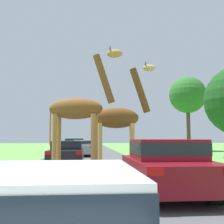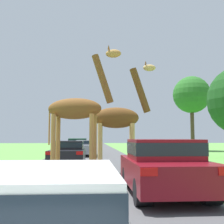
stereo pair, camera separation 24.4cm
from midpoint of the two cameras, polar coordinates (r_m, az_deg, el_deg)
name	(u,v)px [view 2 (the right image)]	position (r m, az deg, el deg)	size (l,w,h in m)	color
road	(90,153)	(29.08, -4.17, -8.24)	(6.56, 120.00, 0.00)	#4C4C4F
giraffe_near_road	(119,119)	(12.34, 2.05, -1.53)	(2.80, 0.94, 4.96)	tan
giraffe_companion	(78,113)	(10.13, -6.28, -0.10)	(2.70, 1.01, 4.87)	#B77F3D
car_queue_right	(86,147)	(24.00, -5.00, -7.18)	(1.72, 4.18, 1.33)	gray
car_queue_left	(69,152)	(15.79, -8.38, -8.11)	(1.76, 4.77, 1.36)	black
car_far_ahead	(78,145)	(29.13, -6.74, -6.70)	(1.99, 4.31, 1.45)	#144C28
car_verge_right	(164,165)	(7.91, 11.35, -10.60)	(1.96, 3.97, 1.49)	maroon
tree_far_right	(192,95)	(34.54, 16.06, 3.33)	(4.36, 4.36, 8.78)	#4C3828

